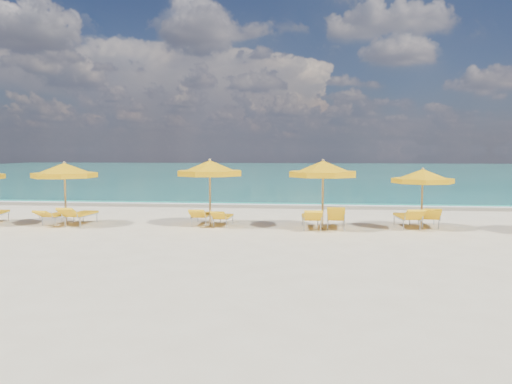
# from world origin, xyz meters

# --- Properties ---
(ground_plane) EXTENTS (120.00, 120.00, 0.00)m
(ground_plane) POSITION_xyz_m (0.00, 0.00, 0.00)
(ground_plane) COLOR beige
(ocean) EXTENTS (120.00, 80.00, 0.30)m
(ocean) POSITION_xyz_m (0.00, 48.00, 0.00)
(ocean) COLOR #167E6F
(ocean) RESTS_ON ground
(wet_sand_band) EXTENTS (120.00, 2.60, 0.01)m
(wet_sand_band) POSITION_xyz_m (0.00, 7.40, 0.00)
(wet_sand_band) COLOR tan
(wet_sand_band) RESTS_ON ground
(foam_line) EXTENTS (120.00, 1.20, 0.03)m
(foam_line) POSITION_xyz_m (0.00, 8.20, 0.00)
(foam_line) COLOR white
(foam_line) RESTS_ON ground
(whitecap_near) EXTENTS (14.00, 0.36, 0.05)m
(whitecap_near) POSITION_xyz_m (-6.00, 17.00, 0.00)
(whitecap_near) COLOR white
(whitecap_near) RESTS_ON ground
(whitecap_far) EXTENTS (18.00, 0.30, 0.05)m
(whitecap_far) POSITION_xyz_m (8.00, 24.00, 0.00)
(whitecap_far) COLOR white
(whitecap_far) RESTS_ON ground
(umbrella_2) EXTENTS (3.16, 3.16, 2.43)m
(umbrella_2) POSITION_xyz_m (-7.05, -0.20, 2.07)
(umbrella_2) COLOR tan
(umbrella_2) RESTS_ON ground
(umbrella_3) EXTENTS (2.99, 2.99, 2.54)m
(umbrella_3) POSITION_xyz_m (-1.60, 0.27, 2.16)
(umbrella_3) COLOR tan
(umbrella_3) RESTS_ON ground
(umbrella_4) EXTENTS (3.14, 3.14, 2.54)m
(umbrella_4) POSITION_xyz_m (2.58, -0.04, 2.16)
(umbrella_4) COLOR tan
(umbrella_4) RESTS_ON ground
(umbrella_5) EXTENTS (2.43, 2.43, 2.23)m
(umbrella_5) POSITION_xyz_m (6.15, 0.43, 1.90)
(umbrella_5) COLOR tan
(umbrella_5) RESTS_ON ground
(lounger_2_left) EXTENTS (0.83, 1.94, 0.67)m
(lounger_2_left) POSITION_xyz_m (-7.57, 0.16, 0.22)
(lounger_2_left) COLOR #A5A8AD
(lounger_2_left) RESTS_ON ground
(lounger_2_right) EXTENTS (0.78, 2.05, 0.81)m
(lounger_2_right) POSITION_xyz_m (-6.61, 0.10, 0.24)
(lounger_2_right) COLOR #A5A8AD
(lounger_2_right) RESTS_ON ground
(lounger_3_left) EXTENTS (0.65, 1.85, 0.72)m
(lounger_3_left) POSITION_xyz_m (-2.02, 0.65, 0.22)
(lounger_3_left) COLOR #A5A8AD
(lounger_3_left) RESTS_ON ground
(lounger_3_right) EXTENTS (0.63, 1.67, 0.67)m
(lounger_3_right) POSITION_xyz_m (-1.14, 0.46, 0.20)
(lounger_3_right) COLOR #A5A8AD
(lounger_3_right) RESTS_ON ground
(lounger_4_left) EXTENTS (0.76, 2.02, 0.82)m
(lounger_4_left) POSITION_xyz_m (2.18, 0.15, 0.24)
(lounger_4_left) COLOR #A5A8AD
(lounger_4_left) RESTS_ON ground
(lounger_4_right) EXTENTS (0.73, 1.91, 0.91)m
(lounger_4_right) POSITION_xyz_m (3.07, 0.30, 0.24)
(lounger_4_right) COLOR #A5A8AD
(lounger_4_right) RESTS_ON ground
(lounger_5_left) EXTENTS (0.83, 2.05, 0.83)m
(lounger_5_left) POSITION_xyz_m (5.69, 0.68, 0.24)
(lounger_5_left) COLOR #A5A8AD
(lounger_5_left) RESTS_ON ground
(lounger_5_right) EXTENTS (0.81, 1.94, 0.83)m
(lounger_5_right) POSITION_xyz_m (6.53, 0.96, 0.23)
(lounger_5_right) COLOR #A5A8AD
(lounger_5_right) RESTS_ON ground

